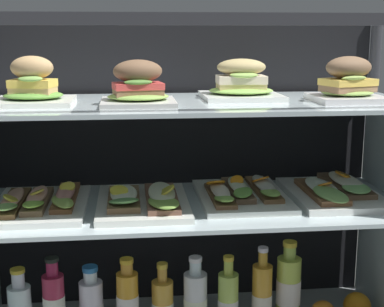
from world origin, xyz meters
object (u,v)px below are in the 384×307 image
object	(u,v)px
juice_bottle_front_second	(91,307)
orange_fruit_rolled_forward	(357,306)
plated_roll_sandwich_mid_right	(348,83)
open_sandwich_tray_mid_right	(144,200)
plated_roll_sandwich_near_left_corner	(241,84)
juice_bottle_back_center	(195,300)
juice_bottle_back_left	(163,305)
plated_roll_sandwich_far_left	(33,87)
juice_bottle_tucked_behind	(54,304)
open_sandwich_tray_mid_left	(40,202)
open_sandwich_tray_near_right_corner	(242,193)
plated_roll_sandwich_near_right_corner	(138,88)
juice_bottle_front_middle	(288,288)
juice_bottle_front_left_end	(262,295)
open_sandwich_tray_left_of_center	(334,191)
juice_bottle_front_fourth	(228,302)
juice_bottle_front_right_end	(128,302)

from	to	relation	value
juice_bottle_front_second	orange_fruit_rolled_forward	size ratio (longest dim) A/B	2.44
plated_roll_sandwich_mid_right	open_sandwich_tray_mid_right	bearing A→B (deg)	177.56
plated_roll_sandwich_near_left_corner	juice_bottle_front_second	xyz separation A→B (m)	(-0.42, -0.02, -0.62)
plated_roll_sandwich_near_left_corner	juice_bottle_back_center	bearing A→B (deg)	-167.42
plated_roll_sandwich_near_left_corner	juice_bottle_front_second	distance (m)	0.75
plated_roll_sandwich_near_left_corner	juice_bottle_back_left	xyz separation A→B (m)	(-0.22, -0.02, -0.62)
plated_roll_sandwich_far_left	juice_bottle_tucked_behind	distance (m)	0.60
plated_roll_sandwich_far_left	open_sandwich_tray_mid_left	distance (m)	0.30
open_sandwich_tray_near_right_corner	juice_bottle_back_center	world-z (taller)	open_sandwich_tray_near_right_corner
plated_roll_sandwich_far_left	juice_bottle_tucked_behind	size ratio (longest dim) A/B	0.82
plated_roll_sandwich_near_right_corner	juice_bottle_front_second	size ratio (longest dim) A/B	0.92
juice_bottle_tucked_behind	juice_bottle_back_center	distance (m)	0.39
juice_bottle_front_second	juice_bottle_front_middle	bearing A→B (deg)	0.38
juice_bottle_front_left_end	orange_fruit_rolled_forward	distance (m)	0.30
juice_bottle_front_left_end	plated_roll_sandwich_near_left_corner	bearing A→B (deg)	155.61
plated_roll_sandwich_mid_right	juice_bottle_front_middle	world-z (taller)	plated_roll_sandwich_mid_right
plated_roll_sandwich_far_left	juice_bottle_front_second	xyz separation A→B (m)	(0.12, 0.04, -0.62)
open_sandwich_tray_left_of_center	juice_bottle_back_left	bearing A→B (deg)	177.25
open_sandwich_tray_mid_right	juice_bottle_front_second	xyz separation A→B (m)	(-0.15, 0.06, -0.32)
juice_bottle_back_left	juice_bottle_front_middle	bearing A→B (deg)	0.88
juice_bottle_tucked_behind	juice_bottle_front_fourth	distance (m)	0.49
plated_roll_sandwich_far_left	juice_bottle_front_second	distance (m)	0.64
juice_bottle_back_left	juice_bottle_front_fourth	world-z (taller)	juice_bottle_front_fourth
plated_roll_sandwich_near_right_corner	plated_roll_sandwich_near_left_corner	bearing A→B (deg)	20.81
open_sandwich_tray_left_of_center	juice_bottle_front_left_end	distance (m)	0.37
juice_bottle_front_right_end	plated_roll_sandwich_far_left	bearing A→B (deg)	-174.66
plated_roll_sandwich_near_right_corner	juice_bottle_back_center	world-z (taller)	plated_roll_sandwich_near_right_corner
juice_bottle_tucked_behind	juice_bottle_front_fourth	world-z (taller)	juice_bottle_tucked_behind
juice_bottle_front_middle	orange_fruit_rolled_forward	distance (m)	0.22
open_sandwich_tray_near_right_corner	juice_bottle_front_middle	size ratio (longest dim) A/B	1.36
plated_roll_sandwich_mid_right	juice_bottle_front_second	bearing A→B (deg)	173.45
juice_bottle_front_second	juice_bottle_front_right_end	distance (m)	0.11
open_sandwich_tray_left_of_center	juice_bottle_tucked_behind	bearing A→B (deg)	-179.85
plated_roll_sandwich_near_left_corner	open_sandwich_tray_left_of_center	world-z (taller)	plated_roll_sandwich_near_left_corner
open_sandwich_tray_mid_left	open_sandwich_tray_near_right_corner	size ratio (longest dim) A/B	1.00
plated_roll_sandwich_mid_right	open_sandwich_tray_left_of_center	xyz separation A→B (m)	(-0.00, 0.05, -0.30)
plated_roll_sandwich_near_right_corner	open_sandwich_tray_near_right_corner	xyz separation A→B (m)	(0.28, 0.08, -0.30)
plated_roll_sandwich_far_left	orange_fruit_rolled_forward	world-z (taller)	plated_roll_sandwich_far_left
juice_bottle_back_left	juice_bottle_front_second	bearing A→B (deg)	179.47
plated_roll_sandwich_near_left_corner	juice_bottle_front_left_end	world-z (taller)	plated_roll_sandwich_near_left_corner
plated_roll_sandwich_mid_right	juice_bottle_back_left	xyz separation A→B (m)	(-0.48, 0.08, -0.63)
open_sandwich_tray_near_right_corner	juice_bottle_front_right_end	world-z (taller)	open_sandwich_tray_near_right_corner
plated_roll_sandwich_near_left_corner	juice_bottle_back_center	world-z (taller)	plated_roll_sandwich_near_left_corner
open_sandwich_tray_left_of_center	open_sandwich_tray_mid_left	bearing A→B (deg)	-178.57
plated_roll_sandwich_near_left_corner	juice_bottle_tucked_behind	distance (m)	0.79
juice_bottle_front_fourth	plated_roll_sandwich_near_right_corner	bearing A→B (deg)	-165.06
open_sandwich_tray_near_right_corner	juice_bottle_front_fourth	world-z (taller)	open_sandwich_tray_near_right_corner
open_sandwich_tray_mid_right	orange_fruit_rolled_forward	bearing A→B (deg)	4.29
juice_bottle_front_right_end	juice_bottle_back_center	world-z (taller)	juice_bottle_front_right_end
juice_bottle_front_second	juice_bottle_front_left_end	distance (m)	0.49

